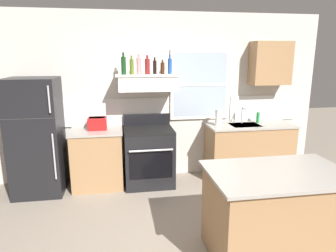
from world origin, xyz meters
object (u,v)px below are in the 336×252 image
at_px(refrigerator, 37,137).
at_px(bottle_red_label_wine, 147,66).
at_px(stove_range, 149,156).
at_px(bottle_olive_oil_square, 132,67).
at_px(toaster, 97,123).
at_px(paper_towel_roll, 219,117).
at_px(kitchen_island, 276,213).
at_px(bottle_balsamic_dark, 155,67).
at_px(dish_soap_bottle, 258,117).
at_px(bottle_dark_green_wine, 124,65).
at_px(bottle_rose_pink, 139,66).
at_px(bottle_blue_liqueur, 170,66).
at_px(bottle_brown_stout, 163,68).

xyz_separation_m(refrigerator, bottle_red_label_wine, (1.66, 0.12, 1.00)).
relative_size(stove_range, bottle_olive_oil_square, 3.91).
relative_size(toaster, paper_towel_roll, 1.10).
height_order(toaster, kitchen_island, toaster).
distance_m(stove_range, kitchen_island, 2.26).
bearing_deg(bottle_olive_oil_square, bottle_red_label_wine, 5.61).
relative_size(refrigerator, bottle_olive_oil_square, 6.17).
bearing_deg(refrigerator, stove_range, 0.80).
relative_size(bottle_balsamic_dark, dish_soap_bottle, 1.41).
distance_m(refrigerator, stove_range, 1.70).
xyz_separation_m(bottle_dark_green_wine, bottle_balsamic_dark, (0.48, 0.07, -0.03)).
xyz_separation_m(toaster, bottle_balsamic_dark, (0.90, 0.06, 0.84)).
relative_size(stove_range, dish_soap_bottle, 6.06).
xyz_separation_m(bottle_rose_pink, bottle_blue_liqueur, (0.48, 0.01, -0.00)).
xyz_separation_m(bottle_balsamic_dark, bottle_brown_stout, (0.11, -0.05, -0.02)).
xyz_separation_m(stove_range, bottle_rose_pink, (-0.12, 0.11, 1.41)).
height_order(refrigerator, bottle_balsamic_dark, bottle_balsamic_dark).
bearing_deg(bottle_brown_stout, toaster, -179.64).
distance_m(bottle_red_label_wine, bottle_brown_stout, 0.23).
bearing_deg(kitchen_island, bottle_dark_green_wine, 125.10).
distance_m(bottle_red_label_wine, paper_towel_roll, 1.41).
distance_m(toaster, stove_range, 0.95).
xyz_separation_m(refrigerator, bottle_rose_pink, (1.53, 0.13, 1.01)).
xyz_separation_m(bottle_blue_liqueur, paper_towel_roll, (0.79, -0.08, -0.82)).
bearing_deg(dish_soap_bottle, bottle_olive_oil_square, -178.31).
relative_size(toaster, kitchen_island, 0.21).
relative_size(toaster, bottle_dark_green_wine, 0.92).
bearing_deg(bottle_red_label_wine, paper_towel_roll, -3.07).
xyz_separation_m(bottle_olive_oil_square, bottle_balsamic_dark, (0.36, 0.06, -0.01)).
bearing_deg(stove_range, bottle_balsamic_dark, 48.21).
distance_m(bottle_balsamic_dark, paper_towel_roll, 1.31).
bearing_deg(bottle_olive_oil_square, bottle_brown_stout, 1.39).
distance_m(refrigerator, bottle_balsamic_dark, 2.04).
bearing_deg(bottle_dark_green_wine, toaster, 179.18).
distance_m(toaster, bottle_balsamic_dark, 1.24).
height_order(bottle_brown_stout, kitchen_island, bottle_brown_stout).
xyz_separation_m(bottle_dark_green_wine, paper_towel_roll, (1.50, -0.04, -0.84)).
xyz_separation_m(refrigerator, paper_towel_roll, (2.80, 0.06, 0.19)).
bearing_deg(bottle_blue_liqueur, bottle_balsamic_dark, 173.95).
distance_m(refrigerator, dish_soap_bottle, 3.54).
height_order(bottle_olive_oil_square, paper_towel_roll, bottle_olive_oil_square).
height_order(bottle_rose_pink, kitchen_island, bottle_rose_pink).
distance_m(bottle_olive_oil_square, bottle_rose_pink, 0.12).
xyz_separation_m(bottle_brown_stout, dish_soap_bottle, (1.64, 0.05, -0.84)).
xyz_separation_m(bottle_dark_green_wine, dish_soap_bottle, (2.23, 0.06, -0.88)).
bearing_deg(stove_range, bottle_rose_pink, 137.59).
xyz_separation_m(bottle_olive_oil_square, bottle_brown_stout, (0.47, 0.01, -0.03)).
relative_size(bottle_olive_oil_square, bottle_brown_stout, 1.29).
distance_m(bottle_dark_green_wine, bottle_balsamic_dark, 0.48).
relative_size(stove_range, bottle_brown_stout, 5.05).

